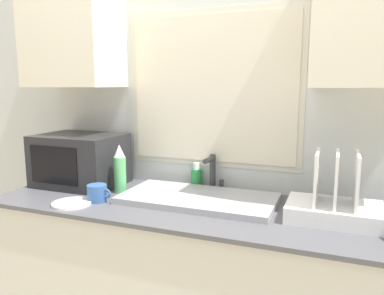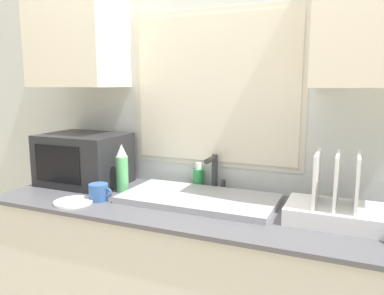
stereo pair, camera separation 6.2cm
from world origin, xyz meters
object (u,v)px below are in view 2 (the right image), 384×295
object	(u,v)px
microwave	(84,159)
spray_bottle	(122,169)
soap_bottle	(199,177)
faucet	(214,170)
dish_rack	(335,207)
mug_near_sink	(99,192)

from	to	relation	value
microwave	spray_bottle	world-z (taller)	microwave
spray_bottle	soap_bottle	world-z (taller)	spray_bottle
microwave	faucet	bearing A→B (deg)	11.48
soap_bottle	dish_rack	bearing A→B (deg)	-20.06
dish_rack	soap_bottle	size ratio (longest dim) A/B	2.73
dish_rack	soap_bottle	bearing A→B (deg)	159.94
faucet	mug_near_sink	bearing A→B (deg)	-140.48
dish_rack	spray_bottle	world-z (taller)	dish_rack
microwave	soap_bottle	size ratio (longest dim) A/B	3.26
faucet	mug_near_sink	xyz separation A→B (m)	(-0.46, -0.38, -0.07)
soap_bottle	mug_near_sink	size ratio (longest dim) A/B	1.13
microwave	dish_rack	distance (m)	1.36
dish_rack	mug_near_sink	size ratio (longest dim) A/B	3.08
microwave	mug_near_sink	world-z (taller)	microwave
microwave	soap_bottle	bearing A→B (deg)	15.03
soap_bottle	mug_near_sink	bearing A→B (deg)	-132.00
soap_bottle	mug_near_sink	xyz separation A→B (m)	(-0.36, -0.40, -0.02)
soap_bottle	mug_near_sink	world-z (taller)	soap_bottle
faucet	microwave	size ratio (longest dim) A/B	0.42
microwave	dish_rack	xyz separation A→B (m)	(1.35, -0.09, -0.08)
faucet	spray_bottle	xyz separation A→B (m)	(-0.45, -0.20, 0.01)
dish_rack	soap_bottle	xyz separation A→B (m)	(-0.72, 0.26, -0.00)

